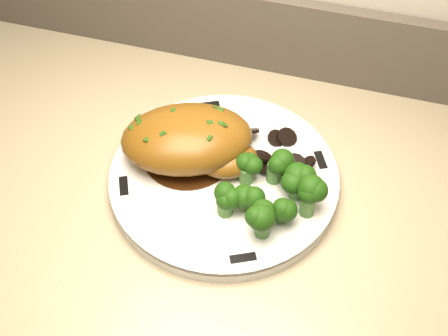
# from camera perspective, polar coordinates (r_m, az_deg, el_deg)

# --- Properties ---
(plate) EXTENTS (0.29, 0.29, 0.02)m
(plate) POSITION_cam_1_polar(r_m,az_deg,el_deg) (0.70, 0.00, -1.03)
(plate) COLOR white
(plate) RESTS_ON counter
(rim_accent_0) EXTENTS (0.02, 0.03, 0.00)m
(rim_accent_0) POSITION_cam_1_polar(r_m,az_deg,el_deg) (0.71, 9.77, 0.79)
(rim_accent_0) COLOR black
(rim_accent_0) RESTS_ON plate
(rim_accent_1) EXTENTS (0.03, 0.02, 0.00)m
(rim_accent_1) POSITION_cam_1_polar(r_m,az_deg,el_deg) (0.77, -1.55, 6.42)
(rim_accent_1) COLOR black
(rim_accent_1) RESTS_ON plate
(rim_accent_2) EXTENTS (0.02, 0.03, 0.00)m
(rim_accent_2) POSITION_cam_1_polar(r_m,az_deg,el_deg) (0.69, -10.15, -1.82)
(rim_accent_2) COLOR black
(rim_accent_2) RESTS_ON plate
(rim_accent_3) EXTENTS (0.03, 0.02, 0.00)m
(rim_accent_3) POSITION_cam_1_polar(r_m,az_deg,el_deg) (0.62, 1.94, -9.14)
(rim_accent_3) COLOR black
(rim_accent_3) RESTS_ON plate
(gravy_pool) EXTENTS (0.11, 0.11, 0.00)m
(gravy_pool) POSITION_cam_1_polar(r_m,az_deg,el_deg) (0.71, -3.65, 1.27)
(gravy_pool) COLOR #371B0A
(gravy_pool) RESTS_ON plate
(chicken_breast) EXTENTS (0.19, 0.16, 0.06)m
(chicken_breast) POSITION_cam_1_polar(r_m,az_deg,el_deg) (0.69, -3.31, 2.76)
(chicken_breast) COLOR brown
(chicken_breast) RESTS_ON plate
(mushroom_pile) EXTENTS (0.10, 0.07, 0.03)m
(mushroom_pile) POSITION_cam_1_polar(r_m,az_deg,el_deg) (0.71, 4.42, 1.34)
(mushroom_pile) COLOR black
(mushroom_pile) RESTS_ON plate
(broccoli_florets) EXTENTS (0.12, 0.11, 0.04)m
(broccoli_florets) POSITION_cam_1_polar(r_m,az_deg,el_deg) (0.64, 4.56, -2.48)
(broccoli_florets) COLOR #467833
(broccoli_florets) RESTS_ON plate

